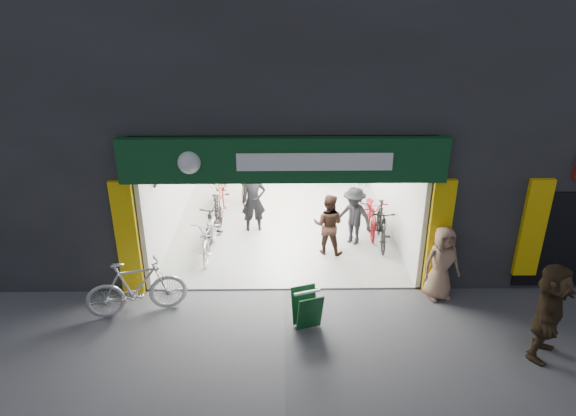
{
  "coord_description": "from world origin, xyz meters",
  "views": [
    {
      "loc": [
        -0.04,
        -9.58,
        6.22
      ],
      "look_at": [
        0.11,
        1.5,
        1.31
      ],
      "focal_mm": 32.0,
      "sensor_mm": 36.0,
      "label": 1
    }
  ],
  "objects_px": {
    "bike_right_front": "(381,225)",
    "pedestrian_near": "(442,263)",
    "parked_bike": "(136,287)",
    "bike_left_front": "(210,234)",
    "sandwich_board": "(307,308)"
  },
  "relations": [
    {
      "from": "bike_left_front",
      "to": "pedestrian_near",
      "type": "height_order",
      "value": "pedestrian_near"
    },
    {
      "from": "parked_bike",
      "to": "bike_left_front",
      "type": "bearing_deg",
      "value": -40.17
    },
    {
      "from": "parked_bike",
      "to": "bike_right_front",
      "type": "bearing_deg",
      "value": -77.18
    },
    {
      "from": "sandwich_board",
      "to": "bike_right_front",
      "type": "bearing_deg",
      "value": 41.09
    },
    {
      "from": "bike_right_front",
      "to": "pedestrian_near",
      "type": "xyz_separation_m",
      "value": [
        0.8,
        -2.43,
        0.28
      ]
    },
    {
      "from": "bike_right_front",
      "to": "sandwich_board",
      "type": "relative_size",
      "value": 2.32
    },
    {
      "from": "bike_right_front",
      "to": "parked_bike",
      "type": "height_order",
      "value": "parked_bike"
    },
    {
      "from": "bike_left_front",
      "to": "sandwich_board",
      "type": "bearing_deg",
      "value": -52.4
    },
    {
      "from": "bike_left_front",
      "to": "pedestrian_near",
      "type": "relative_size",
      "value": 1.21
    },
    {
      "from": "parked_bike",
      "to": "sandwich_board",
      "type": "distance_m",
      "value": 3.45
    },
    {
      "from": "bike_right_front",
      "to": "pedestrian_near",
      "type": "bearing_deg",
      "value": -67.22
    },
    {
      "from": "bike_right_front",
      "to": "sandwich_board",
      "type": "distance_m",
      "value": 4.0
    },
    {
      "from": "parked_bike",
      "to": "sandwich_board",
      "type": "height_order",
      "value": "parked_bike"
    },
    {
      "from": "pedestrian_near",
      "to": "sandwich_board",
      "type": "xyz_separation_m",
      "value": [
        -2.86,
        -1.0,
        -0.39
      ]
    },
    {
      "from": "bike_left_front",
      "to": "sandwich_board",
      "type": "relative_size",
      "value": 2.54
    }
  ]
}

